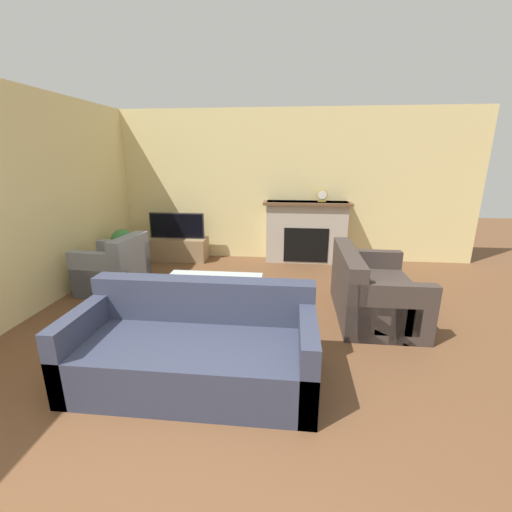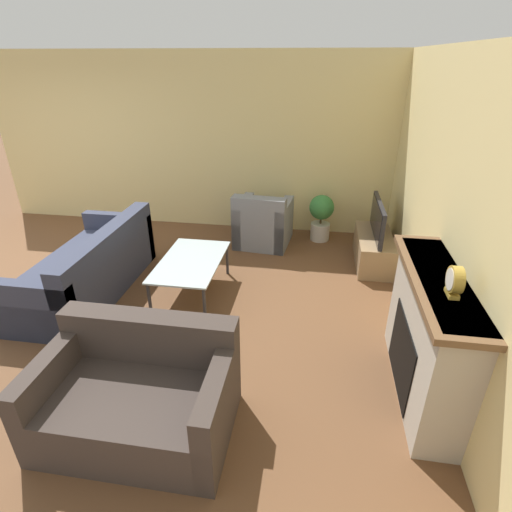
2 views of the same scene
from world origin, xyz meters
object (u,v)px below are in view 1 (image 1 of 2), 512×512
Objects in this scene: couch_sectional at (196,349)px; coffee_table at (212,284)px; armchair_by_window at (115,271)px; tv at (177,226)px; mantel_clock at (322,195)px; couch_loveseat at (371,293)px; potted_plant at (123,247)px.

coffee_table is at bearing 96.58° from couch_sectional.
coffee_table is (-0.14, 1.25, 0.13)m from couch_sectional.
armchair_by_window is at bearing 158.08° from coffee_table.
armchair_by_window is (-0.41, -1.60, -0.35)m from tv.
tv is 1.17× the size of armchair_by_window.
mantel_clock is (2.63, 0.14, 0.57)m from tv.
couch_loveseat is 1.94× the size of potted_plant.
armchair_by_window is at bearing -150.24° from mantel_clock.
coffee_table is 2.90m from mantel_clock.
couch_sectional is 1.73× the size of coffee_table.
mantel_clock is at bearing 3.06° from tv.
tv is 3.74m from couch_sectional.
potted_plant is 3.28× the size of mantel_clock.
armchair_by_window is 1.71m from coffee_table.
couch_sectional is 2.35× the size of armchair_by_window.
couch_loveseat is 4.02m from potted_plant.
couch_sectional is 2.84× the size of potted_plant.
coffee_table is at bearing -121.64° from mantel_clock.
mantel_clock reaches higher than couch_sectional.
armchair_by_window is (-1.72, 1.88, 0.02)m from couch_sectional.
armchair_by_window is at bearing 132.43° from couch_sectional.
potted_plant reaches higher than coffee_table.
potted_plant is (-2.01, 2.75, 0.12)m from couch_sectional.
coffee_table is (-1.93, -0.19, 0.12)m from couch_loveseat.
tv is 2.53m from coffee_table.
armchair_by_window is at bearing -71.49° from potted_plant.
couch_loveseat is 1.18× the size of coffee_table.
couch_loveseat is 6.36× the size of mantel_clock.
couch_loveseat is 1.95m from coffee_table.
mantel_clock reaches higher than coffee_table.
tv is 0.73× the size of couch_loveseat.
couch_sectional reaches higher than potted_plant.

